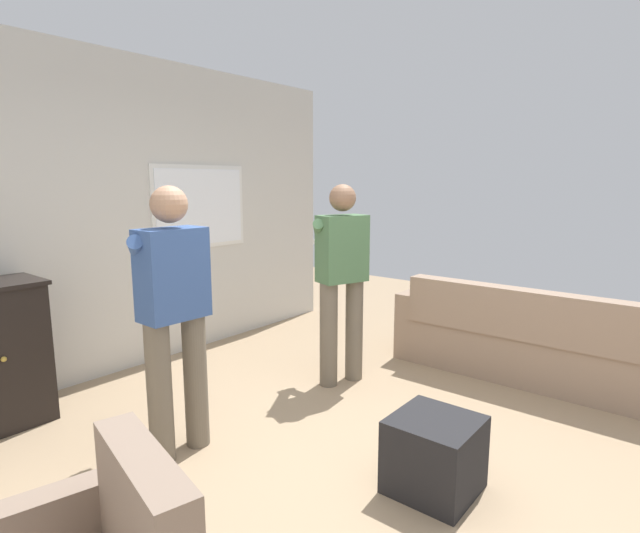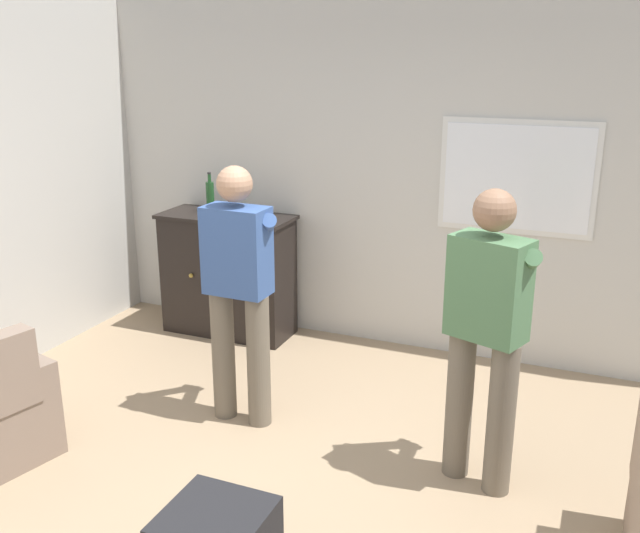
# 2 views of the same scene
# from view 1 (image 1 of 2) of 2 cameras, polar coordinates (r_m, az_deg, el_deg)

# --- Properties ---
(ground) EXTENTS (10.40, 10.40, 0.00)m
(ground) POSITION_cam_1_polar(r_m,az_deg,el_deg) (3.28, 5.59, -21.64)
(ground) COLOR #9E8466
(wall_back_with_window) EXTENTS (5.20, 0.15, 2.80)m
(wall_back_with_window) POSITION_cam_1_polar(r_m,az_deg,el_deg) (4.81, -21.49, 5.46)
(wall_back_with_window) COLOR beige
(wall_back_with_window) RESTS_ON ground
(couch) EXTENTS (0.57, 2.44, 0.83)m
(couch) POSITION_cam_1_polar(r_m,az_deg,el_deg) (4.65, 23.13, -8.20)
(couch) COLOR gray
(couch) RESTS_ON ground
(ottoman) EXTENTS (0.45, 0.45, 0.42)m
(ottoman) POSITION_cam_1_polar(r_m,az_deg,el_deg) (3.02, 12.93, -20.20)
(ottoman) COLOR black
(ottoman) RESTS_ON ground
(person_standing_left) EXTENTS (0.56, 0.48, 1.68)m
(person_standing_left) POSITION_cam_1_polar(r_m,az_deg,el_deg) (3.17, -16.43, -4.66)
(person_standing_left) COLOR #6B6051
(person_standing_left) RESTS_ON ground
(person_standing_right) EXTENTS (0.53, 0.52, 1.68)m
(person_standing_right) POSITION_cam_1_polar(r_m,az_deg,el_deg) (4.16, 2.44, -0.90)
(person_standing_right) COLOR #6B6051
(person_standing_right) RESTS_ON ground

